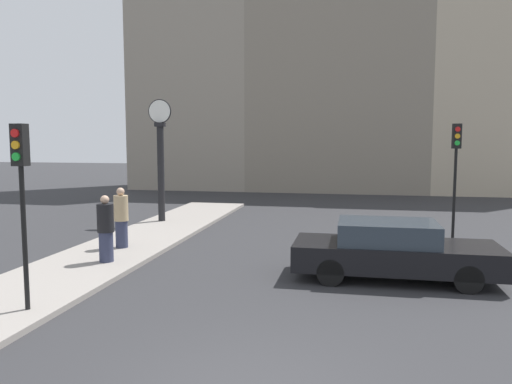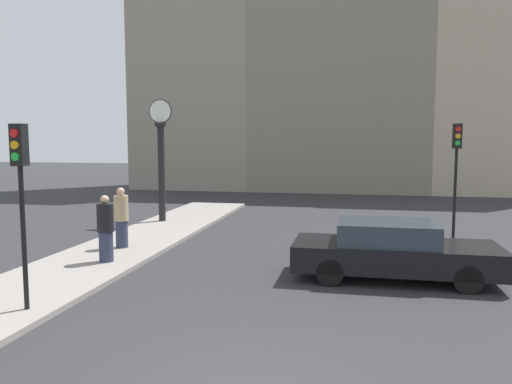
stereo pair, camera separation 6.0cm
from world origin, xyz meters
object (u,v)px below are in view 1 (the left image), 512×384
at_px(traffic_light_far, 456,159).
at_px(pedestrian_black_jacket, 106,229).
at_px(pedestrian_tan_coat, 121,218).
at_px(street_clock, 161,158).
at_px(sedan_car, 393,250).
at_px(traffic_light_near, 21,177).

xyz_separation_m(traffic_light_far, pedestrian_black_jacket, (-9.32, -4.58, -1.72)).
bearing_deg(traffic_light_far, pedestrian_black_jacket, -153.82).
bearing_deg(pedestrian_tan_coat, street_clock, 98.25).
bearing_deg(pedestrian_black_jacket, sedan_car, 1.51).
bearing_deg(pedestrian_black_jacket, street_clock, 99.56).
distance_m(traffic_light_near, street_clock, 10.27).
bearing_deg(pedestrian_tan_coat, traffic_light_far, 16.70).
relative_size(sedan_car, pedestrian_black_jacket, 2.71).
bearing_deg(traffic_light_far, pedestrian_tan_coat, -163.30).
xyz_separation_m(sedan_car, pedestrian_black_jacket, (-7.19, -0.19, 0.28)).
xyz_separation_m(sedan_car, traffic_light_near, (-6.84, -3.87, 1.90)).
bearing_deg(traffic_light_near, pedestrian_tan_coat, 97.92).
relative_size(traffic_light_near, traffic_light_far, 0.91).
bearing_deg(street_clock, pedestrian_tan_coat, -81.75).
distance_m(sedan_car, pedestrian_tan_coat, 7.73).
bearing_deg(street_clock, traffic_light_near, -81.92).
xyz_separation_m(street_clock, pedestrian_black_jacket, (1.09, -6.49, -1.60)).
relative_size(traffic_light_far, pedestrian_black_jacket, 2.17).
height_order(traffic_light_near, pedestrian_black_jacket, traffic_light_near).
xyz_separation_m(traffic_light_near, pedestrian_black_jacket, (-0.35, 3.68, -1.62)).
bearing_deg(pedestrian_tan_coat, sedan_car, -11.03).
bearing_deg(traffic_light_near, sedan_car, 29.48).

